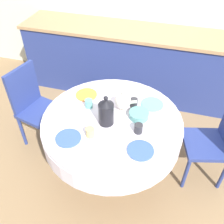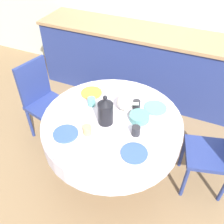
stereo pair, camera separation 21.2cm
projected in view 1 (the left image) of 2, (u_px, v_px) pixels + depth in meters
ground_plane at (112, 170)px, 2.66m from camera, size 12.00×12.00×0.00m
kitchen_counter at (142, 63)px, 3.41m from camera, size 3.24×0.64×0.93m
dining_table at (112, 129)px, 2.25m from camera, size 1.24×1.24×0.74m
chair_left at (216, 139)px, 2.30m from camera, size 0.49×0.49×0.93m
chair_right at (34, 104)px, 2.68m from camera, size 0.48×0.48×0.93m
plate_near_left at (68, 138)px, 1.99m from camera, size 0.21×0.21×0.01m
cup_near_left at (90, 132)px, 1.99m from camera, size 0.07×0.07×0.08m
plate_near_right at (140, 150)px, 1.90m from camera, size 0.21×0.21×0.01m
cup_near_right at (138, 128)px, 2.03m from camera, size 0.07×0.07×0.08m
plate_far_left at (86, 95)px, 2.42m from camera, size 0.21×0.21×0.01m
cup_far_left at (89, 104)px, 2.27m from camera, size 0.07×0.07×0.08m
plate_far_right at (152, 104)px, 2.31m from camera, size 0.21×0.21×0.01m
cup_far_right at (134, 103)px, 2.28m from camera, size 0.07×0.07×0.08m
coffee_carafe at (106, 112)px, 2.06m from camera, size 0.13×0.13×0.28m
teapot at (123, 101)px, 2.22m from camera, size 0.20×0.15×0.19m
fruit_bowl at (139, 115)px, 2.17m from camera, size 0.17×0.17×0.06m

